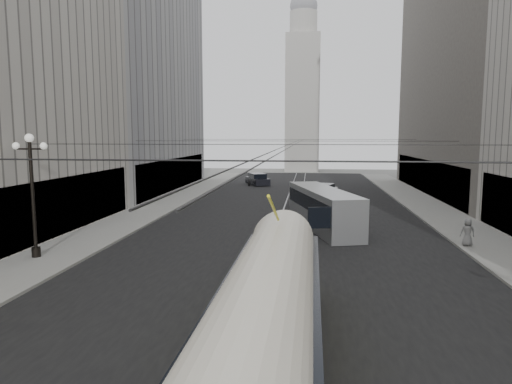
# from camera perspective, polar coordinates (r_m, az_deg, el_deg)

# --- Properties ---
(road) EXTENTS (20.00, 85.00, 0.02)m
(road) POSITION_cam_1_polar(r_m,az_deg,el_deg) (36.73, 4.33, -3.01)
(road) COLOR black
(road) RESTS_ON ground
(sidewalk_left) EXTENTS (4.00, 72.00, 0.15)m
(sidewalk_left) POSITION_cam_1_polar(r_m,az_deg,el_deg) (42.35, -11.91, -1.70)
(sidewalk_left) COLOR gray
(sidewalk_left) RESTS_ON ground
(sidewalk_right) EXTENTS (4.00, 72.00, 0.15)m
(sidewalk_right) POSITION_cam_1_polar(r_m,az_deg,el_deg) (41.49, 21.35, -2.21)
(sidewalk_right) COLOR gray
(sidewalk_right) RESTS_ON ground
(rail_left) EXTENTS (0.12, 85.00, 0.04)m
(rail_left) POSITION_cam_1_polar(r_m,az_deg,el_deg) (36.77, 3.16, -2.99)
(rail_left) COLOR gray
(rail_left) RESTS_ON ground
(rail_right) EXTENTS (0.12, 85.00, 0.04)m
(rail_right) POSITION_cam_1_polar(r_m,az_deg,el_deg) (36.71, 5.50, -3.03)
(rail_right) COLOR gray
(rail_right) RESTS_ON ground
(building_left_far) EXTENTS (12.60, 28.60, 28.60)m
(building_left_far) POSITION_cam_1_polar(r_m,az_deg,el_deg) (56.48, -16.23, 14.83)
(building_left_far) COLOR #999999
(building_left_far) RESTS_ON ground
(building_right_far) EXTENTS (12.60, 32.60, 32.60)m
(building_right_far) POSITION_cam_1_polar(r_m,az_deg,el_deg) (55.73, 27.24, 16.54)
(building_right_far) COLOR #514C47
(building_right_far) RESTS_ON ground
(distant_tower) EXTENTS (6.00, 6.00, 31.36)m
(distant_tower) POSITION_cam_1_polar(r_m,az_deg,el_deg) (84.08, 5.86, 12.88)
(distant_tower) COLOR #B2AFA8
(distant_tower) RESTS_ON ground
(lamppost_left_mid) EXTENTS (1.86, 0.44, 6.37)m
(lamppost_left_mid) POSITION_cam_1_polar(r_m,az_deg,el_deg) (25.96, -26.18, 0.43)
(lamppost_left_mid) COLOR black
(lamppost_left_mid) RESTS_ON sidewalk_left
(catenary) EXTENTS (25.00, 72.00, 0.23)m
(catenary) POSITION_cam_1_polar(r_m,az_deg,el_deg) (35.15, 4.54, 6.17)
(catenary) COLOR black
(catenary) RESTS_ON ground
(streetcar) EXTENTS (2.66, 16.22, 3.55)m
(streetcar) POSITION_cam_1_polar(r_m,az_deg,el_deg) (11.77, 1.39, -16.41)
(streetcar) COLOR #D0CB12
(streetcar) RESTS_ON ground
(city_bus) EXTENTS (5.08, 11.14, 2.73)m
(city_bus) POSITION_cam_1_polar(r_m,az_deg,el_deg) (31.99, 8.34, -1.86)
(city_bus) COLOR #95989A
(city_bus) RESTS_ON ground
(sedan_white_far) EXTENTS (2.91, 4.52, 1.33)m
(sedan_white_far) POSITION_cam_1_polar(r_m,az_deg,el_deg) (48.87, 8.61, 0.16)
(sedan_white_far) COLOR silver
(sedan_white_far) RESTS_ON ground
(sedan_dark_far) EXTENTS (3.75, 5.17, 1.51)m
(sedan_dark_far) POSITION_cam_1_polar(r_m,az_deg,el_deg) (59.73, 0.19, 1.57)
(sedan_dark_far) COLOR black
(sedan_dark_far) RESTS_ON ground
(pedestrian_sidewalk_right) EXTENTS (0.78, 0.49, 1.60)m
(pedestrian_sidewalk_right) POSITION_cam_1_polar(r_m,az_deg,el_deg) (28.78, 24.93, -4.56)
(pedestrian_sidewalk_right) COLOR gray
(pedestrian_sidewalk_right) RESTS_ON sidewalk_right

